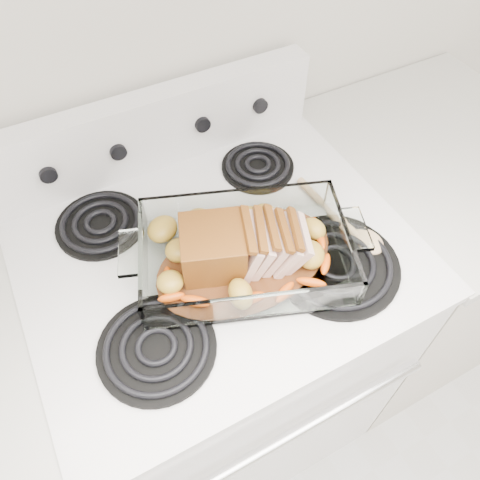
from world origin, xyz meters
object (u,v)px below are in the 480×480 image
baking_dish (245,256)px  pork_roast (234,250)px  electric_range (222,343)px  counter_right (405,257)px

baking_dish → pork_roast: bearing=-159.7°
pork_roast → electric_range: bearing=79.1°
counter_right → baking_dish: (-0.63, -0.07, 0.50)m
counter_right → pork_roast: size_ratio=3.85×
electric_range → counter_right: (0.66, -0.00, -0.02)m
electric_range → pork_roast: bearing=-83.8°
baking_dish → counter_right: bearing=26.7°
pork_roast → counter_right: bearing=-10.9°
counter_right → baking_dish: size_ratio=2.36×
counter_right → pork_roast: bearing=-173.8°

